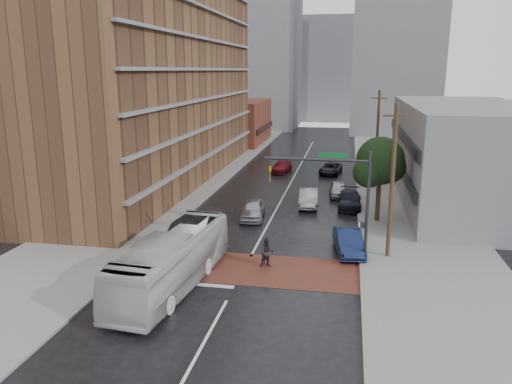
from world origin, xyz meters
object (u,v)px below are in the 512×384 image
Objects in this scene: pedestrian_b at (267,253)px; car_parked_far at (338,189)px; suv_travel at (331,169)px; car_parked_mid at (350,200)px; transit_bus at (172,261)px; car_travel_a at (253,209)px; car_travel_b at (308,198)px; car_travel_c at (282,167)px; car_parked_near at (349,242)px; pedestrian_a at (266,253)px.

pedestrian_b is 19.44m from car_parked_far.
suv_travel is 14.79m from car_parked_mid.
car_parked_mid is (9.68, 18.87, -0.87)m from transit_bus.
suv_travel is at bearing 68.63° from car_travel_a.
pedestrian_b is 0.40× the size of car_travel_b.
car_travel_c is (-0.26, 19.64, -0.12)m from car_travel_a.
car_travel_c is 0.96× the size of car_parked_near.
car_parked_near reaches higher than car_travel_b.
car_travel_c is 12.72m from car_parked_far.
suv_travel is (5.83, -0.11, -0.01)m from car_travel_c.
car_parked_far is (-1.10, 4.09, -0.01)m from car_parked_mid.
car_travel_b is 0.94× the size of car_parked_mid.
pedestrian_a is 0.36× the size of car_travel_c.
pedestrian_b is at bearing -79.56° from car_travel_a.
car_travel_a is (-2.86, 10.05, -0.15)m from pedestrian_b.
suv_travel is 1.12× the size of car_parked_far.
pedestrian_b reaches higher than car_travel_b.
pedestrian_a is 0.36× the size of car_travel_a.
car_travel_c is 5.83m from suv_travel.
car_parked_near is (4.96, 3.44, -0.15)m from pedestrian_b.
transit_bus is 12.18m from car_parked_near.
car_parked_mid reaches higher than car_parked_far.
pedestrian_b is at bearing 44.68° from transit_bus.
pedestrian_a reaches higher than car_parked_mid.
car_travel_b reaches higher than suv_travel.
pedestrian_a is 0.39× the size of car_parked_far.
suv_travel is at bearing 82.52° from transit_bus.
car_parked_near is at bearing -90.40° from car_parked_mid.
car_travel_c is (-4.45, 14.91, -0.12)m from car_travel_b.
car_parked_far is (1.15, -10.53, 0.06)m from suv_travel.
transit_bus reaches higher than car_parked_mid.
transit_bus is 7.04× the size of pedestrian_a.
car_travel_a is 6.32m from car_travel_b.
car_parked_far is at bearing 74.53° from transit_bus.
car_travel_a is at bearing -130.80° from car_parked_far.
car_travel_a is 9.24m from car_parked_mid.
car_travel_a is at bearing -148.27° from car_parked_mid.
car_travel_b is (1.45, 14.44, -0.04)m from pedestrian_a.
pedestrian_a is 29.51m from car_travel_c.
car_travel_b is 15.57m from car_travel_c.
car_parked_near reaches higher than car_travel_c.
car_parked_mid reaches higher than car_travel_c.
suv_travel is 10.59m from car_parked_far.
transit_bus is at bearing -162.61° from pedestrian_b.
pedestrian_b is 0.37× the size of car_parked_mid.
car_parked_mid is at bearing -78.98° from car_parked_far.
car_parked_near reaches higher than car_parked_far.
pedestrian_a is 14.51m from car_travel_b.
car_parked_near is at bearing -45.61° from car_travel_a.
pedestrian_a is (4.60, 4.24, -0.78)m from transit_bus.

